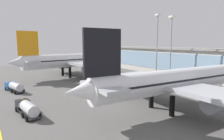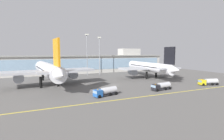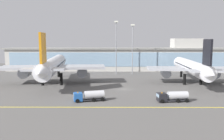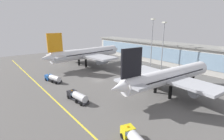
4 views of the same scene
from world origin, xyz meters
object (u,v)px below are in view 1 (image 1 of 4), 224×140
(fuel_tanker_truck, at_px, (14,87))
(apron_light_mast_west, at_px, (157,38))
(airliner_near_right, at_px, (171,82))
(baggage_tug_near, at_px, (27,108))
(apron_light_mast_centre, at_px, (171,40))
(airliner_near_left, at_px, (72,60))

(fuel_tanker_truck, height_order, apron_light_mast_west, apron_light_mast_west)
(airliner_near_right, relative_size, baggage_tug_near, 5.24)
(airliner_near_right, height_order, apron_light_mast_centre, apron_light_mast_centre)
(fuel_tanker_truck, bearing_deg, apron_light_mast_west, -113.54)
(apron_light_mast_west, bearing_deg, airliner_near_left, -133.03)
(airliner_near_right, distance_m, apron_light_mast_centre, 34.01)
(airliner_near_right, relative_size, apron_light_mast_west, 1.83)
(airliner_near_left, relative_size, fuel_tanker_truck, 5.69)
(baggage_tug_near, bearing_deg, apron_light_mast_centre, -89.26)
(airliner_near_left, distance_m, baggage_tug_near, 48.47)
(fuel_tanker_truck, xyz_separation_m, apron_light_mast_west, (8.43, 53.03, 15.53))
(airliner_near_left, height_order, fuel_tanker_truck, airliner_near_left)
(airliner_near_left, relative_size, apron_light_mast_west, 2.01)
(airliner_near_left, bearing_deg, baggage_tug_near, -129.81)
(baggage_tug_near, xyz_separation_m, apron_light_mast_west, (-15.00, 53.52, 15.53))
(airliner_near_left, xyz_separation_m, fuel_tanker_truck, (16.72, -26.08, -5.59))
(airliner_near_left, bearing_deg, fuel_tanker_truck, -153.65)
(fuel_tanker_truck, xyz_separation_m, apron_light_mast_centre, (16.53, 51.93, 14.60))
(airliner_near_right, xyz_separation_m, fuel_tanker_truck, (-37.77, -27.23, -4.86))
(airliner_near_left, distance_m, apron_light_mast_west, 38.18)
(fuel_tanker_truck, distance_m, apron_light_mast_centre, 56.42)
(fuel_tanker_truck, height_order, baggage_tug_near, same)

